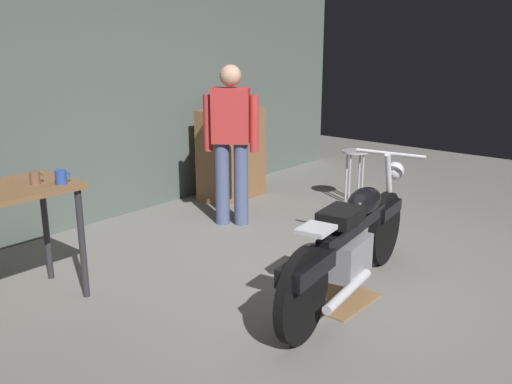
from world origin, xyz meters
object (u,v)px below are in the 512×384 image
object	(u,v)px
person_standing	(231,138)
mug_brown_stoneware	(35,178)
motorcycle	(352,240)
shop_stool	(355,162)
mug_blue_enamel	(61,177)
wooden_dresser	(231,154)

from	to	relation	value
person_standing	mug_brown_stoneware	world-z (taller)	person_standing
motorcycle	shop_stool	xyz separation A→B (m)	(2.21, 1.28, 0.05)
motorcycle	shop_stool	world-z (taller)	motorcycle
person_standing	mug_blue_enamel	world-z (taller)	person_standing
person_standing	shop_stool	bearing A→B (deg)	-145.29
person_standing	motorcycle	bearing A→B (deg)	125.55
shop_stool	motorcycle	bearing A→B (deg)	-149.88
wooden_dresser	person_standing	bearing A→B (deg)	-136.85
person_standing	wooden_dresser	world-z (taller)	person_standing
person_standing	mug_blue_enamel	size ratio (longest dim) A/B	14.62
shop_stool	mug_blue_enamel	xyz separation A→B (m)	(-3.62, 0.31, 0.45)
person_standing	wooden_dresser	xyz separation A→B (m)	(0.75, 0.70, -0.38)
mug_blue_enamel	wooden_dresser	bearing A→B (deg)	18.98
motorcycle	person_standing	bearing A→B (deg)	61.79
motorcycle	wooden_dresser	world-z (taller)	wooden_dresser
mug_brown_stoneware	motorcycle	bearing A→B (deg)	-48.43
mug_blue_enamel	motorcycle	bearing A→B (deg)	-48.21
mug_blue_enamel	shop_stool	bearing A→B (deg)	-4.84
person_standing	mug_blue_enamel	distance (m)	2.11
person_standing	mug_brown_stoneware	distance (m)	2.21
wooden_dresser	shop_stool	bearing A→B (deg)	-58.57
wooden_dresser	mug_blue_enamel	bearing A→B (deg)	-161.02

